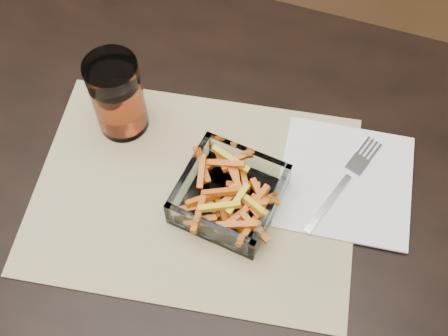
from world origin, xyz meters
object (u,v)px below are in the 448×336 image
Objects in this scene: glass_bowl at (229,196)px; tumbler at (118,98)px; dining_table at (124,226)px; fork at (345,181)px.

glass_bowl is 1.08× the size of tumbler.
tumbler is at bearing 158.56° from glass_bowl.
dining_table is 0.20m from tumbler.
tumbler reaches higher than dining_table.
dining_table is at bearing -72.38° from tumbler.
dining_table is 12.16× the size of tumbler.
tumbler is 0.73× the size of fork.
tumbler is (-0.04, 0.12, 0.15)m from dining_table.
fork is at bearing 23.74° from dining_table.
dining_table is 8.88× the size of fork.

